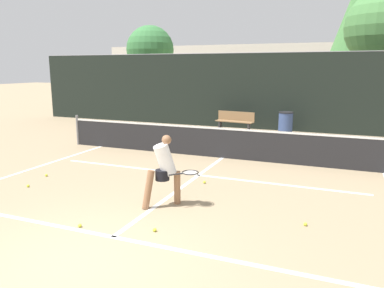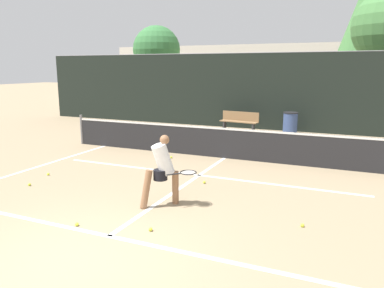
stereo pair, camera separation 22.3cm
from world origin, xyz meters
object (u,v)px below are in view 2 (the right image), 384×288
object	(u,v)px
courtside_bench	(239,121)
trash_bin	(290,123)
parked_car	(362,116)
player_practicing	(163,168)

from	to	relation	value
courtside_bench	trash_bin	bearing A→B (deg)	13.17
courtside_bench	parked_car	bearing A→B (deg)	40.40
courtside_bench	trash_bin	xyz separation A→B (m)	(2.14, 0.22, -0.01)
player_practicing	trash_bin	distance (m)	9.54
player_practicing	courtside_bench	xyz separation A→B (m)	(-1.15, 9.26, -0.31)
courtside_bench	parked_car	distance (m)	5.85
trash_bin	parked_car	bearing A→B (deg)	47.18
trash_bin	courtside_bench	bearing A→B (deg)	-174.07
courtside_bench	player_practicing	bearing A→B (deg)	-75.66
courtside_bench	trash_bin	world-z (taller)	trash_bin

